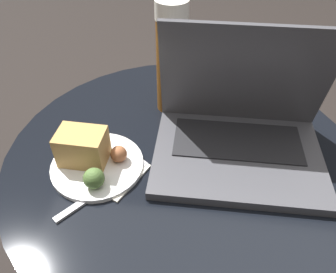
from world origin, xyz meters
TOP-DOWN VIEW (x-y plane):
  - ground_plane at (0.00, 0.00)m, footprint 6.00×6.00m
  - table at (0.00, 0.00)m, footprint 0.71×0.71m
  - napkin at (-0.14, -0.07)m, footprint 0.18×0.15m
  - laptop at (0.11, 0.02)m, footprint 0.33×0.25m
  - beer_glass at (-0.04, 0.15)m, footprint 0.07×0.07m
  - snack_plate at (-0.17, -0.06)m, footprint 0.18×0.18m
  - fork at (-0.12, -0.11)m, footprint 0.13×0.17m

SIDE VIEW (x-z plane):
  - ground_plane at x=0.00m, z-range 0.00..0.00m
  - table at x=0.00m, z-range 0.12..0.65m
  - napkin at x=-0.14m, z-range 0.53..0.53m
  - fork at x=-0.12m, z-range 0.53..0.54m
  - snack_plate at x=-0.17m, z-range 0.52..0.59m
  - laptop at x=0.11m, z-range 0.46..0.70m
  - beer_glass at x=-0.04m, z-range 0.53..0.78m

